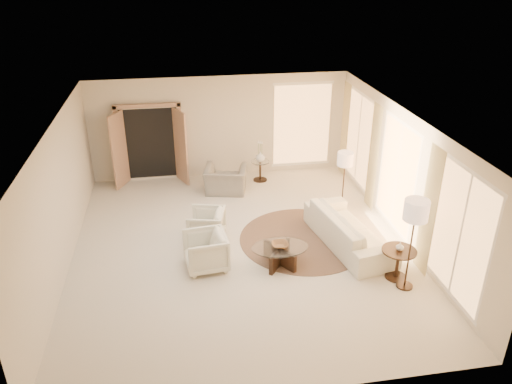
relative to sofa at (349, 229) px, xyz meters
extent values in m
cube|color=beige|center=(-2.31, 0.25, -0.38)|extent=(7.00, 8.00, 0.02)
cube|color=white|center=(-2.31, 0.25, 2.43)|extent=(7.00, 8.00, 0.02)
cube|color=beige|center=(-2.31, 4.25, 1.03)|extent=(7.00, 0.04, 2.80)
cube|color=beige|center=(-2.31, -3.75, 1.03)|extent=(7.00, 0.04, 2.80)
cube|color=beige|center=(-5.81, 0.25, 1.03)|extent=(0.04, 8.00, 2.80)
cube|color=beige|center=(1.19, 0.25, 1.03)|extent=(0.04, 8.00, 2.80)
cube|color=tan|center=(-4.21, 4.14, 0.71)|extent=(1.80, 0.12, 2.16)
cube|color=tan|center=(-5.01, 3.87, 0.66)|extent=(0.35, 0.66, 2.00)
cube|color=tan|center=(-3.41, 3.87, 0.66)|extent=(0.35, 0.66, 2.00)
cylinder|color=#3C261B|center=(-0.89, 0.36, -0.36)|extent=(3.41, 3.41, 0.01)
imported|color=silver|center=(0.00, 0.00, 0.00)|extent=(1.41, 2.65, 0.74)
imported|color=silver|center=(-3.00, 0.73, 0.02)|extent=(0.85, 0.89, 0.77)
imported|color=silver|center=(-3.09, -0.36, 0.04)|extent=(0.83, 0.87, 0.82)
imported|color=gray|center=(-2.32, 3.06, 0.10)|extent=(1.19, 0.91, 0.93)
cube|color=black|center=(-1.62, -0.51, -0.18)|extent=(0.54, 0.75, 0.38)
cube|color=black|center=(-1.62, -0.51, -0.18)|extent=(0.57, 0.74, 0.38)
cylinder|color=white|center=(-1.62, -0.51, 0.04)|extent=(1.16, 1.16, 0.02)
cylinder|color=black|center=(0.51, -1.32, -0.35)|extent=(0.41, 0.41, 0.03)
cylinder|color=black|center=(0.51, -1.32, -0.06)|extent=(0.06, 0.06, 0.59)
cylinder|color=black|center=(0.51, -1.32, 0.24)|extent=(0.66, 0.66, 0.03)
cylinder|color=black|center=(-1.30, 3.64, -0.35)|extent=(0.38, 0.38, 0.03)
cylinder|color=black|center=(-1.30, 3.64, -0.09)|extent=(0.06, 0.06, 0.54)
cylinder|color=white|center=(-1.30, 3.64, 0.19)|extent=(0.49, 0.49, 0.03)
cylinder|color=black|center=(0.33, 1.47, -0.35)|extent=(0.26, 0.26, 0.03)
cylinder|color=black|center=(0.33, 1.47, 0.29)|extent=(0.03, 0.03, 1.31)
cylinder|color=beige|center=(0.33, 1.47, 1.02)|extent=(0.38, 0.38, 0.32)
cylinder|color=black|center=(0.56, -1.63, -0.35)|extent=(0.31, 0.31, 0.03)
cylinder|color=black|center=(0.56, -1.63, 0.41)|extent=(0.03, 0.03, 1.55)
cylinder|color=beige|center=(0.56, -1.63, 1.27)|extent=(0.44, 0.44, 0.38)
imported|color=brown|center=(-1.62, -0.51, 0.09)|extent=(0.35, 0.35, 0.08)
imported|color=silver|center=(0.51, -1.32, 0.33)|extent=(0.20, 0.20, 0.16)
imported|color=silver|center=(-1.30, 3.64, 0.34)|extent=(0.29, 0.29, 0.27)
camera|label=1|loc=(-3.49, -8.80, 5.34)|focal=35.00mm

